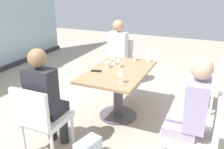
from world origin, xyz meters
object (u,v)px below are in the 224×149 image
dining_table_main (118,83)px  coffee_cup (108,65)px  chair_far_right (119,60)px  chair_front_right (208,79)px  wine_glass_2 (135,52)px  wine_glass_1 (121,73)px  wine_glass_4 (114,56)px  wine_glass_0 (118,59)px  cell_phone_on_table (96,71)px  chair_front_left (198,132)px  wine_glass_3 (149,53)px  person_far_left (45,96)px  chair_far_left (41,117)px  person_far_right (117,51)px  person_front_left (189,112)px

dining_table_main → coffee_cup: bearing=78.0°
chair_far_right → chair_front_right: 1.67m
wine_glass_2 → dining_table_main: bearing=173.6°
wine_glass_1 → wine_glass_4: (0.62, 0.36, 0.00)m
chair_far_right → wine_glass_0: 1.17m
chair_front_right → coffee_cup: 1.57m
dining_table_main → cell_phone_on_table: 0.37m
chair_front_left → chair_front_right: size_ratio=1.00×
chair_front_right → chair_far_right: bearing=76.9°
wine_glass_3 → coffee_cup: size_ratio=2.06×
chair_front_right → wine_glass_4: (-0.56, 1.33, 0.37)m
wine_glass_3 → coffee_cup: wine_glass_3 is taller
chair_front_right → person_far_left: 2.44m
chair_far_left → wine_glass_0: wine_glass_0 is taller
chair_far_right → person_far_right: (-0.11, -0.00, 0.20)m
wine_glass_3 → cell_phone_on_table: bearing=143.0°
wine_glass_1 → cell_phone_on_table: bearing=61.9°
wine_glass_3 → chair_front_left: bearing=-146.2°
chair_front_right → wine_glass_1: size_ratio=4.70×
dining_table_main → person_far_right: person_far_right is taller
wine_glass_1 → wine_glass_2: size_ratio=1.00×
chair_far_left → person_far_left: (0.11, -0.00, 0.20)m
person_far_right → cell_phone_on_table: 1.22m
dining_table_main → chair_far_left: chair_far_left is taller
person_far_left → cell_phone_on_table: 0.90m
wine_glass_3 → cell_phone_on_table: 0.92m
coffee_cup → chair_far_left: bearing=167.1°
chair_front_left → wine_glass_0: 1.55m
person_far_left → coffee_cup: size_ratio=14.00×
dining_table_main → chair_front_left: 1.40m
person_far_right → coffee_cup: 1.04m
chair_front_left → person_front_left: person_front_left is taller
chair_front_left → chair_far_left: size_ratio=1.00×
dining_table_main → chair_front_right: bearing=-56.7°
dining_table_main → chair_far_left: bearing=158.2°
person_front_left → wine_glass_2: person_front_left is taller
person_front_left → wine_glass_2: bearing=37.9°
chair_far_right → wine_glass_4: wine_glass_4 is taller
wine_glass_1 → wine_glass_2: bearing=8.7°
wine_glass_1 → cell_phone_on_table: (0.25, 0.47, -0.13)m
chair_far_right → chair_front_left: bearing=-139.6°
person_far_right → cell_phone_on_table: (-1.20, -0.19, 0.03)m
chair_front_left → chair_far_right: same height
chair_front_left → wine_glass_1: size_ratio=4.70×
wine_glass_3 → wine_glass_4: size_ratio=1.00×
chair_front_left → wine_glass_1: bearing=69.7°
wine_glass_0 → wine_glass_3: (0.44, -0.33, 0.00)m
person_far_right → wine_glass_0: 1.02m
chair_front_right → cell_phone_on_table: chair_front_right is taller
chair_front_left → person_far_right: bearing=42.0°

